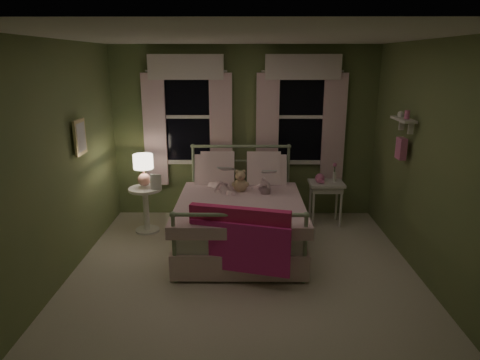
{
  "coord_description": "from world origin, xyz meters",
  "views": [
    {
      "loc": [
        -0.01,
        -4.39,
        2.4
      ],
      "look_at": [
        -0.05,
        0.52,
        1.0
      ],
      "focal_mm": 32.0,
      "sensor_mm": 36.0,
      "label": 1
    }
  ],
  "objects_px": {
    "nightstand_left": "(146,203)",
    "child_right": "(261,172)",
    "teddy_bear": "(240,182)",
    "table_lamp": "(143,167)",
    "nightstand_right": "(326,189)",
    "bed": "(240,218)",
    "child_left": "(220,165)"
  },
  "relations": [
    {
      "from": "nightstand_left",
      "to": "child_right",
      "type": "bearing_deg",
      "value": -1.62
    },
    {
      "from": "teddy_bear",
      "to": "table_lamp",
      "type": "distance_m",
      "value": 1.37
    },
    {
      "from": "nightstand_left",
      "to": "nightstand_right",
      "type": "xyz_separation_m",
      "value": [
        2.6,
        0.31,
        0.13
      ]
    },
    {
      "from": "table_lamp",
      "to": "child_right",
      "type": "bearing_deg",
      "value": -1.62
    },
    {
      "from": "bed",
      "to": "child_left",
      "type": "relative_size",
      "value": 2.43
    },
    {
      "from": "bed",
      "to": "child_right",
      "type": "relative_size",
      "value": 3.14
    },
    {
      "from": "nightstand_left",
      "to": "table_lamp",
      "type": "relative_size",
      "value": 1.44
    },
    {
      "from": "child_right",
      "to": "table_lamp",
      "type": "distance_m",
      "value": 1.63
    },
    {
      "from": "bed",
      "to": "nightstand_left",
      "type": "height_order",
      "value": "bed"
    },
    {
      "from": "nightstand_right",
      "to": "child_right",
      "type": "bearing_deg",
      "value": -160.04
    },
    {
      "from": "nightstand_left",
      "to": "bed",
      "type": "bearing_deg",
      "value": -19.17
    },
    {
      "from": "teddy_bear",
      "to": "table_lamp",
      "type": "height_order",
      "value": "table_lamp"
    },
    {
      "from": "teddy_bear",
      "to": "nightstand_left",
      "type": "xyz_separation_m",
      "value": [
        -1.34,
        0.2,
        -0.37
      ]
    },
    {
      "from": "bed",
      "to": "teddy_bear",
      "type": "height_order",
      "value": "bed"
    },
    {
      "from": "child_left",
      "to": "nightstand_right",
      "type": "distance_m",
      "value": 1.64
    },
    {
      "from": "child_right",
      "to": "table_lamp",
      "type": "relative_size",
      "value": 1.44
    },
    {
      "from": "bed",
      "to": "child_right",
      "type": "height_order",
      "value": "child_right"
    },
    {
      "from": "child_right",
      "to": "table_lamp",
      "type": "bearing_deg",
      "value": -9.19
    },
    {
      "from": "nightstand_left",
      "to": "nightstand_right",
      "type": "height_order",
      "value": "same"
    },
    {
      "from": "teddy_bear",
      "to": "nightstand_left",
      "type": "height_order",
      "value": "teddy_bear"
    },
    {
      "from": "child_right",
      "to": "table_lamp",
      "type": "xyz_separation_m",
      "value": [
        -1.62,
        0.05,
        0.06
      ]
    },
    {
      "from": "bed",
      "to": "nightstand_left",
      "type": "distance_m",
      "value": 1.42
    },
    {
      "from": "child_right",
      "to": "teddy_bear",
      "type": "height_order",
      "value": "child_right"
    },
    {
      "from": "bed",
      "to": "nightstand_left",
      "type": "relative_size",
      "value": 3.13
    },
    {
      "from": "child_right",
      "to": "nightstand_right",
      "type": "height_order",
      "value": "child_right"
    },
    {
      "from": "nightstand_left",
      "to": "teddy_bear",
      "type": "bearing_deg",
      "value": -8.65
    },
    {
      "from": "child_right",
      "to": "nightstand_left",
      "type": "xyz_separation_m",
      "value": [
        -1.62,
        0.05,
        -0.48
      ]
    },
    {
      "from": "bed",
      "to": "table_lamp",
      "type": "height_order",
      "value": "bed"
    },
    {
      "from": "nightstand_left",
      "to": "table_lamp",
      "type": "distance_m",
      "value": 0.54
    },
    {
      "from": "nightstand_left",
      "to": "nightstand_right",
      "type": "bearing_deg",
      "value": 6.78
    },
    {
      "from": "bed",
      "to": "nightstand_left",
      "type": "xyz_separation_m",
      "value": [
        -1.34,
        0.47,
        0.03
      ]
    },
    {
      "from": "teddy_bear",
      "to": "nightstand_right",
      "type": "relative_size",
      "value": 0.49
    }
  ]
}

